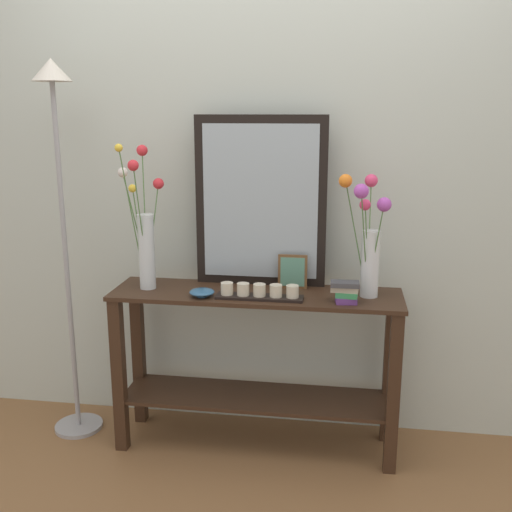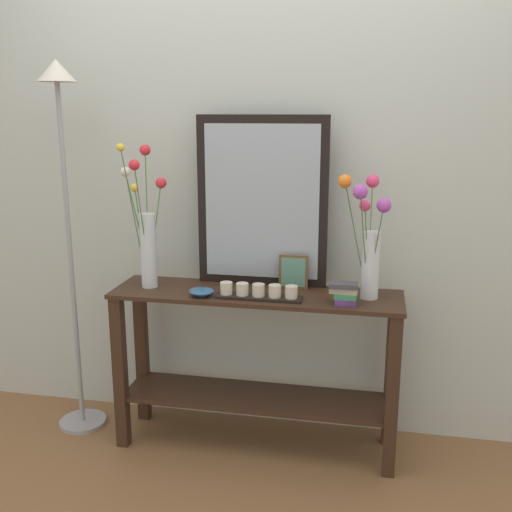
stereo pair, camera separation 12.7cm
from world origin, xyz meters
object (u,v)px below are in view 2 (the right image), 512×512
object	(u,v)px
tall_vase_left	(147,232)
floor_lamp	(65,189)
mirror_leaning	(263,202)
vase_right	(369,241)
book_stack	(344,292)
console_table	(256,352)
picture_frame_small	(293,272)
candle_tray	(258,292)
decorative_bowl	(202,291)

from	to	relation	value
tall_vase_left	floor_lamp	size ratio (longest dim) A/B	0.37
mirror_leaning	tall_vase_left	bearing A→B (deg)	-164.71
tall_vase_left	vase_right	xyz separation A→B (m)	(1.03, 0.01, -0.00)
vase_right	floor_lamp	size ratio (longest dim) A/B	0.31
book_stack	console_table	bearing A→B (deg)	167.38
console_table	picture_frame_small	world-z (taller)	picture_frame_small
mirror_leaning	picture_frame_small	size ratio (longest dim) A/B	4.94
candle_tray	book_stack	xyz separation A→B (m)	(0.38, -0.01, 0.02)
decorative_bowl	book_stack	bearing A→B (deg)	0.54
tall_vase_left	picture_frame_small	xyz separation A→B (m)	(0.68, 0.10, -0.18)
vase_right	book_stack	distance (m)	0.25
decorative_bowl	floor_lamp	size ratio (longest dim) A/B	0.06
tall_vase_left	decorative_bowl	size ratio (longest dim) A/B	5.97
console_table	vase_right	bearing A→B (deg)	0.81
tall_vase_left	picture_frame_small	world-z (taller)	tall_vase_left
console_table	picture_frame_small	size ratio (longest dim) A/B	8.27
tall_vase_left	candle_tray	world-z (taller)	tall_vase_left
console_table	mirror_leaning	distance (m)	0.71
tall_vase_left	vase_right	bearing A→B (deg)	0.41
mirror_leaning	vase_right	distance (m)	0.54
candle_tray	floor_lamp	size ratio (longest dim) A/B	0.21
vase_right	candle_tray	world-z (taller)	vase_right
mirror_leaning	tall_vase_left	distance (m)	0.56
picture_frame_small	console_table	bearing A→B (deg)	-149.39
candle_tray	picture_frame_small	distance (m)	0.23
mirror_leaning	vase_right	size ratio (longest dim) A/B	1.44
mirror_leaning	picture_frame_small	world-z (taller)	mirror_leaning
vase_right	book_stack	world-z (taller)	vase_right
decorative_bowl	book_stack	xyz separation A→B (m)	(0.64, 0.01, 0.03)
vase_right	floor_lamp	distance (m)	1.44
vase_right	decorative_bowl	distance (m)	0.78
floor_lamp	vase_right	bearing A→B (deg)	-0.15
candle_tray	book_stack	distance (m)	0.38
candle_tray	decorative_bowl	distance (m)	0.26
mirror_leaning	vase_right	bearing A→B (deg)	-15.32
console_table	picture_frame_small	distance (m)	0.42
picture_frame_small	floor_lamp	world-z (taller)	floor_lamp
console_table	book_stack	distance (m)	0.54
mirror_leaning	tall_vase_left	xyz separation A→B (m)	(-0.53, -0.14, -0.13)
console_table	vase_right	size ratio (longest dim) A/B	2.41
vase_right	picture_frame_small	xyz separation A→B (m)	(-0.34, 0.09, -0.18)
vase_right	mirror_leaning	bearing A→B (deg)	164.68
vase_right	decorative_bowl	bearing A→B (deg)	-171.88
console_table	floor_lamp	xyz separation A→B (m)	(-0.93, 0.01, 0.75)
floor_lamp	candle_tray	bearing A→B (deg)	-5.80
decorative_bowl	book_stack	size ratio (longest dim) A/B	0.91
mirror_leaning	floor_lamp	distance (m)	0.94
vase_right	floor_lamp	bearing A→B (deg)	179.85
vase_right	floor_lamp	world-z (taller)	floor_lamp
tall_vase_left	vase_right	distance (m)	1.03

